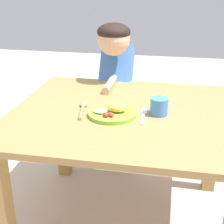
# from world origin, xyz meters

# --- Properties ---
(ground_plane) EXTENTS (8.00, 8.00, 0.00)m
(ground_plane) POSITION_xyz_m (0.00, 0.00, 0.00)
(ground_plane) COLOR beige
(dining_table) EXTENTS (1.09, 0.95, 0.66)m
(dining_table) POSITION_xyz_m (0.00, 0.00, 0.54)
(dining_table) COLOR #9E7745
(dining_table) RESTS_ON ground_plane
(plate) EXTENTS (0.22, 0.22, 0.06)m
(plate) POSITION_xyz_m (-0.05, -0.07, 0.68)
(plate) COLOR #82C138
(plate) RESTS_ON dining_table
(fork) EXTENTS (0.03, 0.21, 0.01)m
(fork) POSITION_xyz_m (0.09, -0.04, 0.67)
(fork) COLOR silver
(fork) RESTS_ON dining_table
(spoon) EXTENTS (0.06, 0.20, 0.02)m
(spoon) POSITION_xyz_m (-0.21, -0.02, 0.67)
(spoon) COLOR tan
(spoon) RESTS_ON dining_table
(drinking_cup) EXTENTS (0.08, 0.08, 0.08)m
(drinking_cup) POSITION_xyz_m (0.15, -0.01, 0.70)
(drinking_cup) COLOR #4080D3
(drinking_cup) RESTS_ON dining_table
(person) EXTENTS (0.21, 0.50, 1.01)m
(person) POSITION_xyz_m (-0.15, 0.55, 0.56)
(person) COLOR #44555F
(person) RESTS_ON ground_plane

